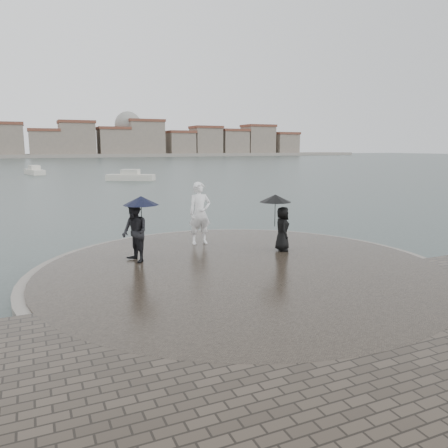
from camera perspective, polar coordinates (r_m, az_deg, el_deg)
name	(u,v)px	position (r m, az deg, el deg)	size (l,w,h in m)	color
ground	(309,320)	(10.40, 11.07, -12.20)	(400.00, 400.00, 0.00)	#2B3835
kerb_ring	(242,273)	(13.19, 2.31, -6.44)	(12.50, 12.50, 0.32)	gray
quay_tip	(242,273)	(13.18, 2.31, -6.35)	(11.90, 11.90, 0.36)	#2D261E
statue	(200,213)	(16.00, -3.17, 1.43)	(0.83, 0.55, 2.29)	white
visitor_left	(136,225)	(13.75, -11.40, -0.14)	(1.28, 1.20, 2.04)	black
visitor_right	(280,218)	(15.01, 7.30, 0.82)	(1.17, 1.11, 1.95)	black
far_skyline	(25,141)	(168.54, -24.59, 9.79)	(260.00, 20.00, 37.00)	gray
boats	(78,174)	(59.52, -18.53, 6.18)	(14.21, 21.48, 1.50)	beige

